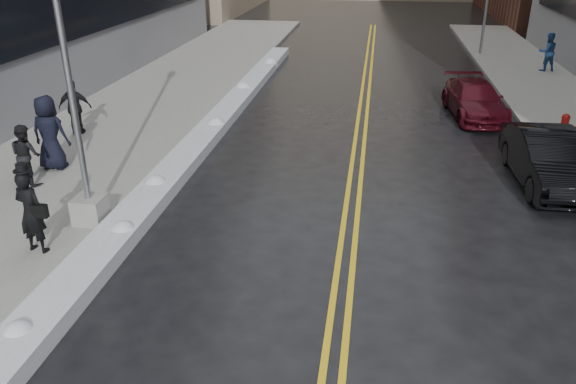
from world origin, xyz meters
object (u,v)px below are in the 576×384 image
at_px(pedestrian_c, 49,133).
at_px(pedestrian_east, 547,52).
at_px(pedestrian_b, 26,155).
at_px(fire_hydrant, 565,124).
at_px(pedestrian_fedora, 31,212).
at_px(car_maroon, 475,100).
at_px(car_black, 548,159).
at_px(lamppost, 76,121).
at_px(pedestrian_d, 75,107).

relative_size(pedestrian_c, pedestrian_east, 1.16).
height_order(pedestrian_c, pedestrian_east, pedestrian_c).
height_order(pedestrian_b, pedestrian_east, pedestrian_east).
bearing_deg(pedestrian_c, fire_hydrant, -160.23).
distance_m(fire_hydrant, pedestrian_c, 15.69).
bearing_deg(pedestrian_fedora, pedestrian_east, -117.71).
xyz_separation_m(pedestrian_c, car_maroon, (12.31, 7.42, -0.56)).
distance_m(pedestrian_east, car_maroon, 8.86).
relative_size(pedestrian_b, car_black, 0.37).
distance_m(lamppost, pedestrian_b, 3.50).
distance_m(pedestrian_c, pedestrian_d, 3.04).
distance_m(pedestrian_d, car_black, 14.23).
relative_size(pedestrian_c, car_maroon, 0.48).
bearing_deg(car_black, fire_hydrant, 65.97).
relative_size(lamppost, pedestrian_c, 3.70).
bearing_deg(fire_hydrant, pedestrian_fedora, -143.77).
distance_m(pedestrian_east, car_black, 14.23).
xyz_separation_m(lamppost, pedestrian_b, (-2.57, 1.78, -1.58)).
height_order(fire_hydrant, pedestrian_b, pedestrian_b).
xyz_separation_m(lamppost, car_black, (10.80, 4.16, -1.82)).
bearing_deg(car_maroon, pedestrian_east, 54.27).
distance_m(pedestrian_c, car_black, 13.38).
bearing_deg(pedestrian_d, pedestrian_east, -159.74).
bearing_deg(pedestrian_c, pedestrian_b, 87.22).
bearing_deg(car_black, pedestrian_d, 170.72).
height_order(pedestrian_b, car_black, pedestrian_b).
distance_m(fire_hydrant, pedestrian_d, 15.80).
bearing_deg(pedestrian_fedora, car_black, -144.46).
height_order(pedestrian_c, car_maroon, pedestrian_c).
distance_m(pedestrian_fedora, car_maroon, 15.56).
bearing_deg(pedestrian_fedora, car_maroon, -122.01).
height_order(pedestrian_c, pedestrian_d, pedestrian_c).
relative_size(pedestrian_d, pedestrian_east, 0.99).
distance_m(pedestrian_b, pedestrian_c, 1.11).
xyz_separation_m(pedestrian_fedora, pedestrian_c, (-2.02, 4.24, 0.15)).
bearing_deg(lamppost, car_black, 21.07).
distance_m(pedestrian_fedora, pedestrian_east, 24.28).
bearing_deg(pedestrian_b, pedestrian_east, -111.02).
xyz_separation_m(pedestrian_d, car_black, (14.13, -1.63, -0.31)).
bearing_deg(pedestrian_c, car_black, -173.80).
xyz_separation_m(pedestrian_c, pedestrian_east, (16.68, 15.12, -0.14)).
distance_m(pedestrian_d, car_maroon, 13.89).
height_order(pedestrian_fedora, pedestrian_c, pedestrian_c).
bearing_deg(fire_hydrant, pedestrian_c, -160.88).
bearing_deg(pedestrian_b, pedestrian_fedora, 148.42).
height_order(pedestrian_c, car_black, pedestrian_c).
distance_m(pedestrian_fedora, car_black, 12.57).
relative_size(pedestrian_fedora, pedestrian_c, 0.86).
relative_size(pedestrian_b, pedestrian_east, 0.90).
relative_size(fire_hydrant, pedestrian_c, 0.35).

